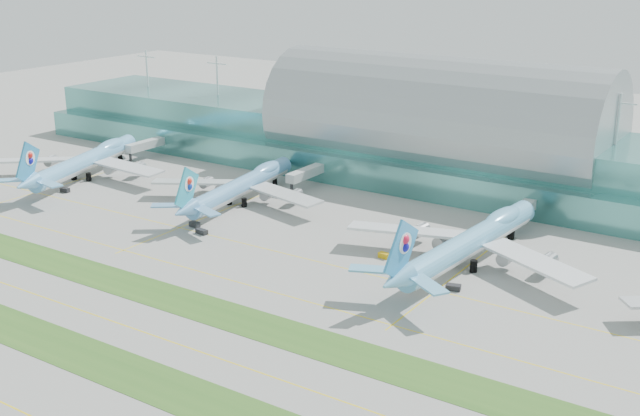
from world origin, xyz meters
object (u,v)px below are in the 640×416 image
Objects in this scene: airliner_a at (87,160)px; terminal at (436,139)px; airliner_c at (472,240)px; airliner_b at (243,184)px.

terminal is at bearing 15.12° from airliner_a.
terminal is 123.70m from airliner_a.
airliner_c reaches higher than airliner_a.
airliner_a is 1.04× the size of airliner_b.
airliner_c is (147.25, -1.98, 0.25)m from airliner_a.
terminal is at bearing 126.90° from airliner_c.
terminal reaches higher than airliner_a.
airliner_a is 65.20m from airliner_b.
terminal is at bearing 48.18° from airliner_b.
airliner_a is 147.26m from airliner_c.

